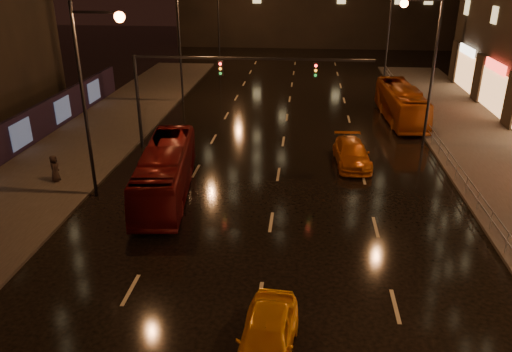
# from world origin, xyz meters

# --- Properties ---
(ground) EXTENTS (140.00, 140.00, 0.00)m
(ground) POSITION_xyz_m (0.00, 20.00, 0.00)
(ground) COLOR black
(ground) RESTS_ON ground
(sidewalk_left) EXTENTS (7.00, 70.00, 0.15)m
(sidewalk_left) POSITION_xyz_m (-13.50, 15.00, 0.07)
(sidewalk_left) COLOR #38332D
(sidewalk_left) RESTS_ON ground
(traffic_signal) EXTENTS (15.31, 0.32, 6.20)m
(traffic_signal) POSITION_xyz_m (-5.06, 20.00, 4.74)
(traffic_signal) COLOR black
(traffic_signal) RESTS_ON ground
(railing_right) EXTENTS (0.05, 56.00, 1.00)m
(railing_right) POSITION_xyz_m (10.20, 18.00, 0.90)
(railing_right) COLOR #99999E
(railing_right) RESTS_ON sidewalk_right
(bus_red) EXTENTS (3.48, 9.95, 2.71)m
(bus_red) POSITION_xyz_m (-5.85, 12.58, 1.36)
(bus_red) COLOR #540C0D
(bus_red) RESTS_ON ground
(bus_curb) EXTENTS (2.83, 9.99, 2.75)m
(bus_curb) POSITION_xyz_m (9.00, 28.15, 1.38)
(bus_curb) COLOR #9F460F
(bus_curb) RESTS_ON ground
(taxi_near) EXTENTS (2.09, 4.50, 1.49)m
(taxi_near) POSITION_xyz_m (0.50, 1.00, 0.75)
(taxi_near) COLOR #F5A217
(taxi_near) RESTS_ON ground
(taxi_far) EXTENTS (2.32, 5.04, 1.43)m
(taxi_far) POSITION_xyz_m (4.44, 18.08, 0.71)
(taxi_far) COLOR #BC5A11
(taxi_far) RESTS_ON ground
(pedestrian_c) EXTENTS (0.64, 0.84, 1.55)m
(pedestrian_c) POSITION_xyz_m (-12.52, 13.40, 0.93)
(pedestrian_c) COLOR black
(pedestrian_c) RESTS_ON sidewalk_left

